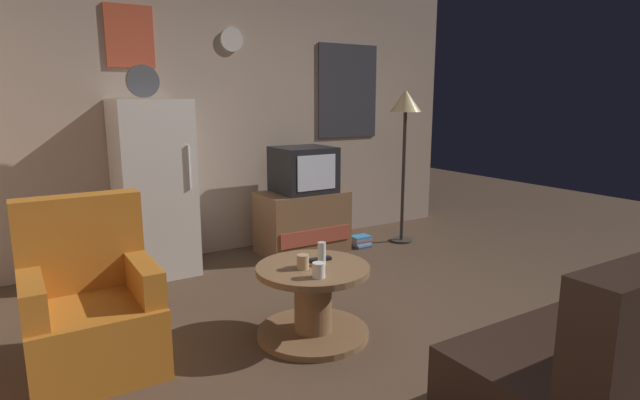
# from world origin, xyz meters

# --- Properties ---
(ground_plane) EXTENTS (12.00, 12.00, 0.00)m
(ground_plane) POSITION_xyz_m (0.00, 0.00, 0.00)
(ground_plane) COLOR #4C3828
(wall_with_art) EXTENTS (5.20, 0.12, 2.72)m
(wall_with_art) POSITION_xyz_m (0.01, 2.45, 1.36)
(wall_with_art) COLOR tan
(wall_with_art) RESTS_ON ground_plane
(fridge) EXTENTS (0.60, 0.62, 1.77)m
(fridge) POSITION_xyz_m (-0.92, 2.09, 0.75)
(fridge) COLOR silver
(fridge) RESTS_ON ground_plane
(tv_stand) EXTENTS (0.84, 0.53, 0.60)m
(tv_stand) POSITION_xyz_m (0.47, 1.96, 0.30)
(tv_stand) COLOR brown
(tv_stand) RESTS_ON ground_plane
(crt_tv) EXTENTS (0.54, 0.51, 0.44)m
(crt_tv) POSITION_xyz_m (0.49, 1.95, 0.82)
(crt_tv) COLOR black
(crt_tv) RESTS_ON tv_stand
(standing_lamp) EXTENTS (0.32, 0.32, 1.59)m
(standing_lamp) POSITION_xyz_m (1.56, 1.72, 1.36)
(standing_lamp) COLOR #332D28
(standing_lamp) RESTS_ON ground_plane
(coffee_table) EXTENTS (0.72, 0.72, 0.47)m
(coffee_table) POSITION_xyz_m (-0.39, 0.32, 0.23)
(coffee_table) COLOR brown
(coffee_table) RESTS_ON ground_plane
(wine_glass) EXTENTS (0.05, 0.05, 0.15)m
(wine_glass) POSITION_xyz_m (-0.34, 0.30, 0.54)
(wine_glass) COLOR silver
(wine_glass) RESTS_ON coffee_table
(mug_ceramic_white) EXTENTS (0.08, 0.08, 0.09)m
(mug_ceramic_white) POSITION_xyz_m (-0.47, 0.12, 0.51)
(mug_ceramic_white) COLOR silver
(mug_ceramic_white) RESTS_ON coffee_table
(mug_ceramic_tan) EXTENTS (0.08, 0.08, 0.09)m
(mug_ceramic_tan) POSITION_xyz_m (-0.47, 0.30, 0.51)
(mug_ceramic_tan) COLOR tan
(mug_ceramic_tan) RESTS_ON coffee_table
(remote_control) EXTENTS (0.15, 0.05, 0.02)m
(remote_control) POSITION_xyz_m (-0.30, 0.38, 0.48)
(remote_control) COLOR black
(remote_control) RESTS_ON coffee_table
(armchair) EXTENTS (0.68, 0.68, 0.96)m
(armchair) POSITION_xyz_m (-1.65, 0.66, 0.34)
(armchair) COLOR #B2661E
(armchair) RESTS_ON ground_plane
(couch) EXTENTS (1.70, 0.80, 0.92)m
(couch) POSITION_xyz_m (0.44, -1.22, 0.31)
(couch) COLOR black
(couch) RESTS_ON ground_plane
(book_stack) EXTENTS (0.20, 0.17, 0.12)m
(book_stack) POSITION_xyz_m (1.06, 1.77, 0.06)
(book_stack) COLOR #404470
(book_stack) RESTS_ON ground_plane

